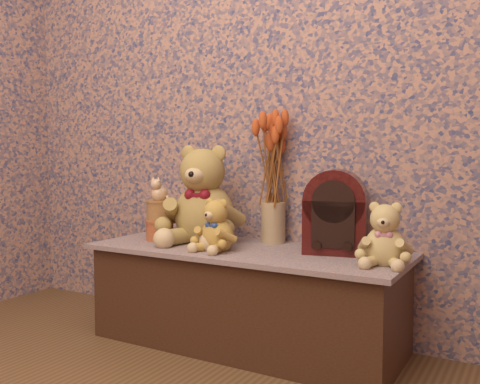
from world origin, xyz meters
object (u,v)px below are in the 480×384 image
Objects in this scene: teddy_large at (204,190)px; cathedral_radio at (336,211)px; teddy_small at (385,231)px; teddy_medium at (217,223)px; ceramic_vase at (273,223)px; biscuit_tin_lower at (160,230)px; cat_figurine at (159,189)px.

teddy_large is 0.61m from cathedral_radio.
teddy_large reaches higher than teddy_small.
teddy_small is at bearing 12.15° from teddy_medium.
teddy_medium reaches higher than ceramic_vase.
cathedral_radio is 0.34m from ceramic_vase.
teddy_small is (0.83, -0.09, -0.11)m from teddy_large.
cat_figurine reaches higher than biscuit_tin_lower.
cathedral_radio is 1.86× the size of ceramic_vase.
teddy_medium is at bearing -13.17° from biscuit_tin_lower.
cathedral_radio is at bearing 142.08° from teddy_small.
teddy_small is at bearing -22.10° from ceramic_vase.
cathedral_radio is at bearing 30.93° from teddy_medium.
teddy_medium is 0.40m from cat_figurine.
biscuit_tin_lower is at bearing 173.88° from teddy_medium.
teddy_large is 1.39× the size of cathedral_radio.
teddy_medium is at bearing -112.03° from ceramic_vase.
biscuit_tin_lower is at bearing -157.56° from ceramic_vase.
biscuit_tin_lower is at bearing 0.00° from cat_figurine.
cat_figurine is at bearing 170.66° from teddy_small.
cathedral_radio reaches higher than biscuit_tin_lower.
ceramic_vase is at bearing 151.23° from cathedral_radio.
teddy_large reaches higher than biscuit_tin_lower.
ceramic_vase is at bearing 14.49° from teddy_large.
teddy_medium is 0.69× the size of cathedral_radio.
cat_figurine reaches higher than teddy_medium.
teddy_large is 3.74× the size of biscuit_tin_lower.
teddy_small is at bearing -43.01° from cathedral_radio.
cathedral_radio reaches higher than cat_figurine.
teddy_medium is at bearing -53.51° from teddy_large.
biscuit_tin_lower is (-0.80, -0.11, -0.12)m from cathedral_radio.
ceramic_vase is (-0.32, 0.09, -0.08)m from cathedral_radio.
cat_figurine is at bearing 173.88° from teddy_medium.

